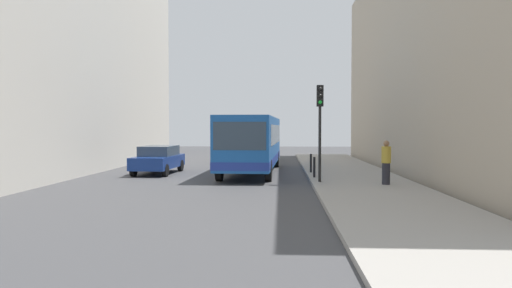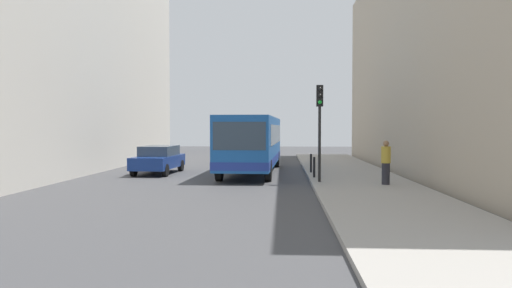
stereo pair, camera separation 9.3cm
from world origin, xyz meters
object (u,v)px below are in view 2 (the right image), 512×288
bollard_near (314,167)px  bus (253,141)px  car_behind_bus (257,150)px  bollard_mid (311,163)px  car_beside_bus (159,159)px  pedestrian_near_signal (386,162)px  traffic_light (320,115)px

bollard_near → bus: bearing=131.2°
car_behind_bus → bollard_mid: 11.03m
car_beside_bus → bollard_near: (8.07, -2.89, -0.16)m
car_beside_bus → bollard_mid: 8.08m
bus → bollard_mid: size_ratio=11.69×
car_behind_bus → pedestrian_near_signal: 16.70m
car_behind_bus → bollard_near: size_ratio=4.68×
traffic_light → bollard_near: traffic_light is taller
car_beside_bus → traffic_light: 9.67m
car_beside_bus → traffic_light: size_ratio=1.09×
pedestrian_near_signal → bollard_mid: bearing=-123.8°
traffic_light → bollard_mid: bearing=91.3°
car_behind_bus → traffic_light: size_ratio=1.08×
car_behind_bus → bollard_near: (3.35, -12.98, -0.16)m
car_beside_bus → bollard_mid: bearing=179.4°
bollard_mid → pedestrian_near_signal: 5.75m
car_behind_bus → bollard_mid: car_behind_bus is taller
pedestrian_near_signal → car_behind_bus: bearing=-130.7°
bollard_near → car_beside_bus: bearing=160.3°
bus → car_behind_bus: (-0.27, 9.45, -0.94)m
car_behind_bus → traffic_light: traffic_light is taller
bus → traffic_light: traffic_light is taller
car_beside_bus → pedestrian_near_signal: 12.09m
car_behind_bus → bollard_mid: bearing=106.2°
traffic_light → bus: bearing=120.9°
traffic_light → pedestrian_near_signal: traffic_light is taller
car_behind_bus → bollard_near: bearing=102.9°
bus → car_behind_bus: bearing=-86.2°
car_beside_bus → car_behind_bus: (4.72, 10.09, 0.00)m
bus → car_behind_bus: 9.50m
bollard_mid → pedestrian_near_signal: pedestrian_near_signal is taller
car_beside_bus → bollard_near: car_beside_bus is taller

